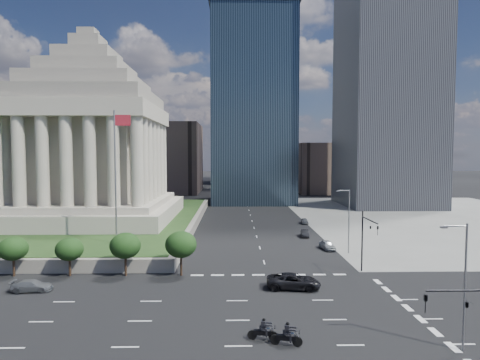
{
  "coord_description": "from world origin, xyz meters",
  "views": [
    {
      "loc": [
        -4.43,
        -36.05,
        15.21
      ],
      "look_at": [
        -3.54,
        13.85,
        12.13
      ],
      "focal_mm": 30.0,
      "sensor_mm": 36.0,
      "label": 1
    }
  ],
  "objects_px": {
    "street_lamp_north": "(348,217)",
    "street_lamp_south": "(463,279)",
    "traffic_signal_ne": "(367,234)",
    "motorcycle_lead": "(286,334)",
    "parked_sedan_far": "(305,221)",
    "motorcycle_trail": "(263,329)",
    "parked_sedan_mid": "(305,233)",
    "flagpole": "(116,169)",
    "pickup_truck": "(294,281)",
    "parked_sedan_near": "(327,245)",
    "war_memorial": "(90,125)",
    "suv_grey": "(32,286)"
  },
  "relations": [
    {
      "from": "pickup_truck",
      "to": "suv_grey",
      "type": "distance_m",
      "value": 29.42
    },
    {
      "from": "traffic_signal_ne",
      "to": "motorcycle_trail",
      "type": "distance_m",
      "value": 23.24
    },
    {
      "from": "street_lamp_south",
      "to": "parked_sedan_far",
      "type": "relative_size",
      "value": 2.78
    },
    {
      "from": "flagpole",
      "to": "traffic_signal_ne",
      "type": "relative_size",
      "value": 2.5
    },
    {
      "from": "street_lamp_north",
      "to": "pickup_truck",
      "type": "height_order",
      "value": "street_lamp_north"
    },
    {
      "from": "war_memorial",
      "to": "parked_sedan_mid",
      "type": "height_order",
      "value": "war_memorial"
    },
    {
      "from": "motorcycle_lead",
      "to": "war_memorial",
      "type": "bearing_deg",
      "value": 134.5
    },
    {
      "from": "traffic_signal_ne",
      "to": "war_memorial",
      "type": "bearing_deg",
      "value": 143.58
    },
    {
      "from": "pickup_truck",
      "to": "street_lamp_north",
      "type": "bearing_deg",
      "value": -27.87
    },
    {
      "from": "motorcycle_trail",
      "to": "parked_sedan_mid",
      "type": "bearing_deg",
      "value": 83.31
    },
    {
      "from": "suv_grey",
      "to": "parked_sedan_mid",
      "type": "relative_size",
      "value": 1.15
    },
    {
      "from": "parked_sedan_near",
      "to": "motorcycle_lead",
      "type": "distance_m",
      "value": 34.35
    },
    {
      "from": "parked_sedan_near",
      "to": "parked_sedan_far",
      "type": "xyz_separation_m",
      "value": [
        0.68,
        24.29,
        -0.11
      ]
    },
    {
      "from": "parked_sedan_far",
      "to": "motorcycle_lead",
      "type": "distance_m",
      "value": 58.02
    },
    {
      "from": "street_lamp_north",
      "to": "parked_sedan_far",
      "type": "xyz_separation_m",
      "value": [
        -1.83,
        26.87,
        -5.05
      ]
    },
    {
      "from": "war_memorial",
      "to": "motorcycle_lead",
      "type": "relative_size",
      "value": 14.81
    },
    {
      "from": "pickup_truck",
      "to": "parked_sedan_far",
      "type": "xyz_separation_m",
      "value": [
        9.01,
        43.13,
        -0.24
      ]
    },
    {
      "from": "flagpole",
      "to": "street_lamp_south",
      "type": "relative_size",
      "value": 2.0
    },
    {
      "from": "war_memorial",
      "to": "pickup_truck",
      "type": "distance_m",
      "value": 57.4
    },
    {
      "from": "street_lamp_south",
      "to": "parked_sedan_mid",
      "type": "height_order",
      "value": "street_lamp_south"
    },
    {
      "from": "street_lamp_south",
      "to": "street_lamp_north",
      "type": "relative_size",
      "value": 1.0
    },
    {
      "from": "parked_sedan_mid",
      "to": "traffic_signal_ne",
      "type": "bearing_deg",
      "value": -76.05
    },
    {
      "from": "street_lamp_south",
      "to": "motorcycle_lead",
      "type": "relative_size",
      "value": 3.8
    },
    {
      "from": "war_memorial",
      "to": "parked_sedan_mid",
      "type": "distance_m",
      "value": 48.84
    },
    {
      "from": "war_memorial",
      "to": "street_lamp_north",
      "type": "relative_size",
      "value": 3.9
    },
    {
      "from": "parked_sedan_far",
      "to": "motorcycle_lead",
      "type": "height_order",
      "value": "motorcycle_lead"
    },
    {
      "from": "street_lamp_south",
      "to": "parked_sedan_mid",
      "type": "bearing_deg",
      "value": 95.65
    },
    {
      "from": "street_lamp_north",
      "to": "street_lamp_south",
      "type": "bearing_deg",
      "value": -90.0
    },
    {
      "from": "traffic_signal_ne",
      "to": "parked_sedan_near",
      "type": "bearing_deg",
      "value": 96.9
    },
    {
      "from": "pickup_truck",
      "to": "parked_sedan_far",
      "type": "height_order",
      "value": "pickup_truck"
    },
    {
      "from": "suv_grey",
      "to": "motorcycle_lead",
      "type": "relative_size",
      "value": 1.69
    },
    {
      "from": "war_memorial",
      "to": "flagpole",
      "type": "relative_size",
      "value": 1.95
    },
    {
      "from": "pickup_truck",
      "to": "flagpole",
      "type": "bearing_deg",
      "value": 63.72
    },
    {
      "from": "traffic_signal_ne",
      "to": "motorcycle_lead",
      "type": "relative_size",
      "value": 3.04
    },
    {
      "from": "flagpole",
      "to": "pickup_truck",
      "type": "distance_m",
      "value": 31.22
    },
    {
      "from": "traffic_signal_ne",
      "to": "parked_sedan_near",
      "type": "xyz_separation_m",
      "value": [
        -1.68,
        13.89,
        -4.53
      ]
    },
    {
      "from": "parked_sedan_mid",
      "to": "street_lamp_south",
      "type": "bearing_deg",
      "value": -78.68
    },
    {
      "from": "traffic_signal_ne",
      "to": "motorcycle_trail",
      "type": "bearing_deg",
      "value": -129.42
    },
    {
      "from": "war_memorial",
      "to": "suv_grey",
      "type": "height_order",
      "value": "war_memorial"
    },
    {
      "from": "parked_sedan_near",
      "to": "motorcycle_trail",
      "type": "height_order",
      "value": "motorcycle_trail"
    },
    {
      "from": "flagpole",
      "to": "street_lamp_south",
      "type": "bearing_deg",
      "value": -40.47
    },
    {
      "from": "flagpole",
      "to": "motorcycle_trail",
      "type": "bearing_deg",
      "value": -54.64
    },
    {
      "from": "war_memorial",
      "to": "parked_sedan_far",
      "type": "distance_m",
      "value": 50.17
    },
    {
      "from": "street_lamp_north",
      "to": "parked_sedan_mid",
      "type": "relative_size",
      "value": 2.58
    },
    {
      "from": "suv_grey",
      "to": "street_lamp_south",
      "type": "bearing_deg",
      "value": -113.56
    },
    {
      "from": "parked_sedan_mid",
      "to": "motorcycle_trail",
      "type": "height_order",
      "value": "motorcycle_trail"
    },
    {
      "from": "traffic_signal_ne",
      "to": "parked_sedan_far",
      "type": "height_order",
      "value": "traffic_signal_ne"
    },
    {
      "from": "street_lamp_south",
      "to": "motorcycle_lead",
      "type": "bearing_deg",
      "value": 175.59
    },
    {
      "from": "flagpole",
      "to": "parked_sedan_near",
      "type": "bearing_deg",
      "value": 6.26
    },
    {
      "from": "street_lamp_north",
      "to": "motorcycle_trail",
      "type": "xyz_separation_m",
      "value": [
        -15.33,
        -28.95,
        -4.72
      ]
    }
  ]
}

